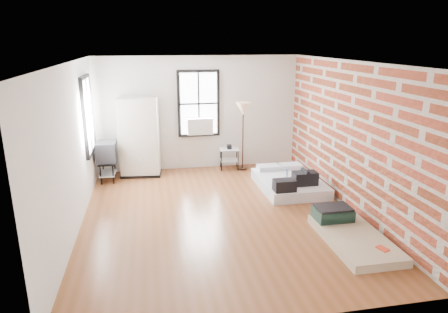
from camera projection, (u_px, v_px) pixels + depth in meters
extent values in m
plane|color=brown|center=(220.00, 215.00, 7.47)|extent=(6.00, 6.00, 0.00)
cube|color=silver|center=(199.00, 113.00, 9.90)|extent=(5.00, 0.01, 2.80)
cube|color=silver|center=(270.00, 212.00, 4.25)|extent=(5.00, 0.01, 2.80)
cube|color=silver|center=(72.00, 150.00, 6.63)|extent=(0.01, 6.00, 2.80)
cube|color=#933722|center=(350.00, 137.00, 7.52)|extent=(0.02, 6.00, 2.80)
cube|color=white|center=(220.00, 62.00, 6.68)|extent=(5.00, 6.00, 0.01)
cube|color=white|center=(199.00, 104.00, 9.78)|extent=(0.90, 0.02, 1.50)
cube|color=black|center=(179.00, 104.00, 9.72)|extent=(0.07, 0.08, 1.64)
cube|color=black|center=(218.00, 103.00, 9.89)|extent=(0.07, 0.08, 1.64)
cube|color=black|center=(198.00, 71.00, 9.58)|extent=(0.90, 0.08, 0.07)
cube|color=black|center=(199.00, 135.00, 10.02)|extent=(0.90, 0.08, 0.07)
cube|color=black|center=(199.00, 104.00, 9.78)|extent=(0.04, 0.02, 1.50)
cube|color=black|center=(199.00, 104.00, 9.78)|extent=(0.90, 0.02, 0.04)
cube|color=white|center=(200.00, 126.00, 9.82)|extent=(0.62, 0.30, 0.40)
cube|color=white|center=(88.00, 115.00, 8.26)|extent=(0.02, 0.90, 1.50)
cube|color=black|center=(84.00, 120.00, 7.80)|extent=(0.08, 0.07, 1.64)
cube|color=black|center=(90.00, 112.00, 8.72)|extent=(0.08, 0.07, 1.64)
cube|color=black|center=(84.00, 77.00, 8.04)|extent=(0.08, 0.90, 0.07)
cube|color=black|center=(91.00, 152.00, 8.48)|extent=(0.08, 0.90, 0.07)
cube|color=black|center=(89.00, 115.00, 8.26)|extent=(0.02, 0.04, 1.50)
cube|color=black|center=(89.00, 115.00, 8.26)|extent=(0.02, 0.90, 0.04)
cube|color=silver|center=(289.00, 183.00, 8.79)|extent=(1.30, 1.75, 0.23)
cube|color=silver|center=(268.00, 167.00, 9.34)|extent=(0.51, 0.32, 0.11)
cube|color=silver|center=(290.00, 166.00, 9.44)|extent=(0.51, 0.32, 0.11)
cube|color=black|center=(305.00, 178.00, 8.37)|extent=(0.51, 0.30, 0.27)
cylinder|color=black|center=(305.00, 171.00, 8.33)|extent=(0.08, 0.32, 0.07)
cube|color=black|center=(284.00, 185.00, 8.01)|extent=(0.44, 0.28, 0.24)
cylinder|color=silver|center=(286.00, 175.00, 8.67)|extent=(0.06, 0.06, 0.20)
cylinder|color=#195EB3|center=(287.00, 170.00, 8.64)|extent=(0.03, 0.03, 0.03)
cube|color=#CBB592|center=(355.00, 239.00, 6.44)|extent=(0.91, 1.72, 0.14)
cube|color=black|center=(333.00, 214.00, 6.98)|extent=(0.63, 0.45, 0.20)
cube|color=black|center=(333.00, 207.00, 6.94)|extent=(0.60, 0.42, 0.04)
cube|color=red|center=(383.00, 249.00, 5.98)|extent=(0.17, 0.21, 0.02)
cube|color=black|center=(142.00, 174.00, 9.70)|extent=(1.00, 0.64, 0.06)
cube|color=beige|center=(139.00, 136.00, 9.43)|extent=(0.96, 0.60, 1.81)
cylinder|color=black|center=(221.00, 161.00, 9.92)|extent=(0.02, 0.02, 0.52)
cylinder|color=black|center=(238.00, 161.00, 9.95)|extent=(0.02, 0.02, 0.52)
cylinder|color=black|center=(221.00, 157.00, 10.23)|extent=(0.02, 0.02, 0.52)
cylinder|color=black|center=(237.00, 157.00, 10.26)|extent=(0.02, 0.02, 0.52)
cube|color=silver|center=(229.00, 149.00, 10.02)|extent=(0.51, 0.43, 0.02)
cube|color=silver|center=(229.00, 160.00, 10.09)|extent=(0.49, 0.40, 0.02)
cube|color=black|center=(229.00, 147.00, 10.00)|extent=(0.13, 0.18, 0.09)
cylinder|color=black|center=(242.00, 168.00, 10.15)|extent=(0.24, 0.24, 0.03)
cylinder|color=black|center=(243.00, 140.00, 9.94)|extent=(0.03, 0.03, 1.47)
cone|color=tan|center=(243.00, 109.00, 9.72)|extent=(0.36, 0.36, 0.32)
cylinder|color=black|center=(101.00, 175.00, 8.99)|extent=(0.03, 0.03, 0.45)
cylinder|color=black|center=(113.00, 174.00, 9.04)|extent=(0.03, 0.03, 0.45)
cylinder|color=black|center=(103.00, 168.00, 9.50)|extent=(0.03, 0.03, 0.45)
cylinder|color=black|center=(115.00, 167.00, 9.55)|extent=(0.03, 0.03, 0.45)
cube|color=black|center=(107.00, 162.00, 9.21)|extent=(0.37, 0.66, 0.03)
cube|color=silver|center=(108.00, 173.00, 9.28)|extent=(0.35, 0.64, 0.02)
cube|color=black|center=(106.00, 152.00, 9.14)|extent=(0.46, 0.53, 0.45)
cube|color=black|center=(117.00, 151.00, 9.18)|extent=(0.02, 0.44, 0.36)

